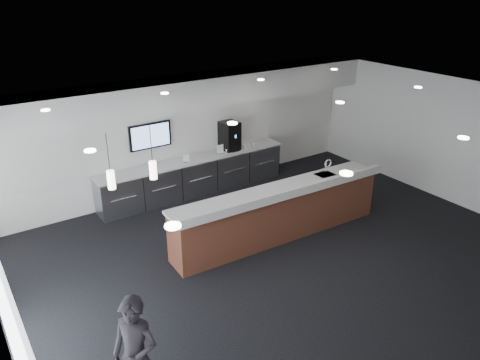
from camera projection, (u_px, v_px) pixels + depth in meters
ground at (284, 257)px, 9.30m from camera, size 10.00×10.00×0.00m
ceiling at (290, 110)px, 8.09m from camera, size 10.00×8.00×0.02m
back_wall at (186, 134)px, 11.74m from camera, size 10.00×0.02×3.00m
right_wall at (448, 140)px, 11.25m from camera, size 0.02×8.00×3.00m
soffit_bulkhead at (193, 92)px, 10.93m from camera, size 10.00×0.90×0.70m
alcove_panel at (186, 130)px, 11.67m from camera, size 9.80×0.06×1.40m
back_credenza at (195, 176)px, 11.87m from camera, size 5.06×0.66×0.95m
wall_tv at (150, 136)px, 11.09m from camera, size 1.05×0.08×0.62m
pendant_left at (146, 165)px, 7.78m from camera, size 0.12×0.12×0.30m
pendant_right at (105, 174)px, 7.42m from camera, size 0.12×0.12×0.30m
ceiling_can_lights at (290, 112)px, 8.11m from camera, size 7.00×5.00×0.02m
service_counter at (279, 212)px, 9.82m from camera, size 4.92×1.00×1.49m
coffee_machine at (230, 136)px, 12.15m from camera, size 0.46×0.57×0.74m
info_sign_left at (186, 158)px, 11.40m from camera, size 0.15×0.07×0.21m
info_sign_right at (220, 149)px, 11.94m from camera, size 0.18×0.04×0.24m
lounge_guest at (136, 356)px, 5.76m from camera, size 0.70×0.73×1.69m
cup_0 at (253, 144)px, 12.51m from camera, size 0.09×0.09×0.09m
cup_1 at (249, 145)px, 12.44m from camera, size 0.13×0.13×0.09m
cup_2 at (245, 146)px, 12.36m from camera, size 0.11×0.11×0.09m
cup_3 at (240, 147)px, 12.29m from camera, size 0.12×0.12×0.09m
cup_4 at (236, 148)px, 12.22m from camera, size 0.13×0.13×0.09m
cup_5 at (232, 149)px, 12.15m from camera, size 0.10×0.10×0.09m
cup_6 at (227, 150)px, 12.08m from camera, size 0.13×0.13×0.09m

